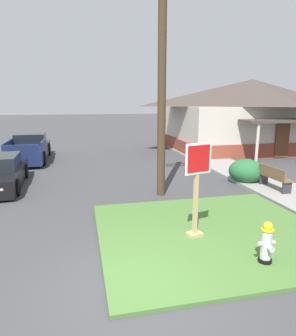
{
  "coord_description": "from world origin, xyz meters",
  "views": [
    {
      "loc": [
        -0.9,
        -4.71,
        3.32
      ],
      "look_at": [
        1.1,
        4.12,
        1.31
      ],
      "focal_mm": 31.84,
      "sensor_mm": 36.0,
      "label": 1
    }
  ],
  "objects_px": {
    "pickup_truck_navy": "(29,150)",
    "utility_pole": "(162,68)",
    "fire_hydrant": "(267,243)",
    "stop_sign": "(196,192)",
    "manhole_cover": "(135,224)",
    "street_bench": "(274,177)"
  },
  "relations": [
    {
      "from": "fire_hydrant",
      "to": "street_bench",
      "type": "height_order",
      "value": "street_bench"
    },
    {
      "from": "stop_sign",
      "to": "pickup_truck_navy",
      "type": "xyz_separation_m",
      "value": [
        -5.59,
        11.74,
        -0.61
      ]
    },
    {
      "from": "pickup_truck_navy",
      "to": "fire_hydrant",
      "type": "bearing_deg",
      "value": -63.65
    },
    {
      "from": "manhole_cover",
      "to": "utility_pole",
      "type": "bearing_deg",
      "value": 60.65
    },
    {
      "from": "manhole_cover",
      "to": "stop_sign",
      "type": "bearing_deg",
      "value": -42.67
    },
    {
      "from": "pickup_truck_navy",
      "to": "utility_pole",
      "type": "relative_size",
      "value": 0.64
    },
    {
      "from": "manhole_cover",
      "to": "pickup_truck_navy",
      "type": "relative_size",
      "value": 0.13
    },
    {
      "from": "manhole_cover",
      "to": "street_bench",
      "type": "xyz_separation_m",
      "value": [
        5.63,
        1.91,
        0.58
      ]
    },
    {
      "from": "street_bench",
      "to": "utility_pole",
      "type": "relative_size",
      "value": 0.18
    },
    {
      "from": "utility_pole",
      "to": "street_bench",
      "type": "bearing_deg",
      "value": -7.86
    },
    {
      "from": "stop_sign",
      "to": "fire_hydrant",
      "type": "bearing_deg",
      "value": -57.03
    },
    {
      "from": "fire_hydrant",
      "to": "stop_sign",
      "type": "bearing_deg",
      "value": 122.97
    },
    {
      "from": "fire_hydrant",
      "to": "stop_sign",
      "type": "distance_m",
      "value": 1.91
    },
    {
      "from": "fire_hydrant",
      "to": "manhole_cover",
      "type": "height_order",
      "value": "fire_hydrant"
    },
    {
      "from": "stop_sign",
      "to": "manhole_cover",
      "type": "height_order",
      "value": "stop_sign"
    },
    {
      "from": "stop_sign",
      "to": "pickup_truck_navy",
      "type": "height_order",
      "value": "stop_sign"
    },
    {
      "from": "utility_pole",
      "to": "manhole_cover",
      "type": "bearing_deg",
      "value": -119.35
    },
    {
      "from": "pickup_truck_navy",
      "to": "street_bench",
      "type": "bearing_deg",
      "value": -41.01
    },
    {
      "from": "stop_sign",
      "to": "street_bench",
      "type": "xyz_separation_m",
      "value": [
        4.35,
        3.09,
        -0.64
      ]
    },
    {
      "from": "utility_pole",
      "to": "fire_hydrant",
      "type": "bearing_deg",
      "value": -80.78
    },
    {
      "from": "fire_hydrant",
      "to": "manhole_cover",
      "type": "bearing_deg",
      "value": 130.1
    },
    {
      "from": "manhole_cover",
      "to": "street_bench",
      "type": "relative_size",
      "value": 0.46
    }
  ]
}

